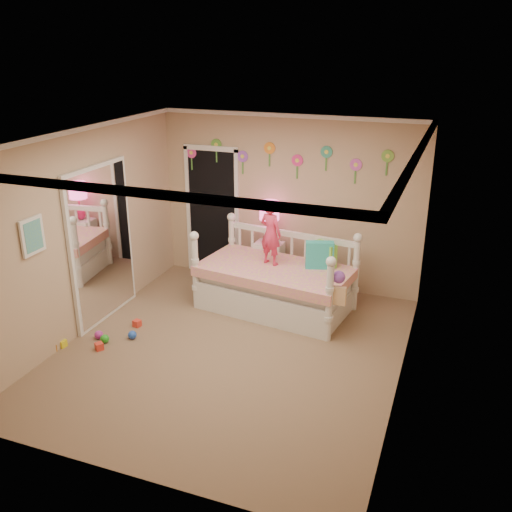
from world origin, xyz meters
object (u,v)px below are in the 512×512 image
at_px(daybed, 275,271).
at_px(child, 271,233).
at_px(table_lamp, 269,216).
at_px(nightstand, 269,264).

relative_size(daybed, child, 2.34).
xyz_separation_m(daybed, table_lamp, (-0.34, 0.72, 0.55)).
distance_m(nightstand, table_lamp, 0.78).
bearing_deg(table_lamp, daybed, -64.51).
relative_size(child, nightstand, 1.30).
relative_size(daybed, nightstand, 3.03).
xyz_separation_m(daybed, nightstand, (-0.34, 0.72, -0.22)).
distance_m(child, table_lamp, 0.69).
height_order(child, table_lamp, child).
bearing_deg(daybed, child, 150.03).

